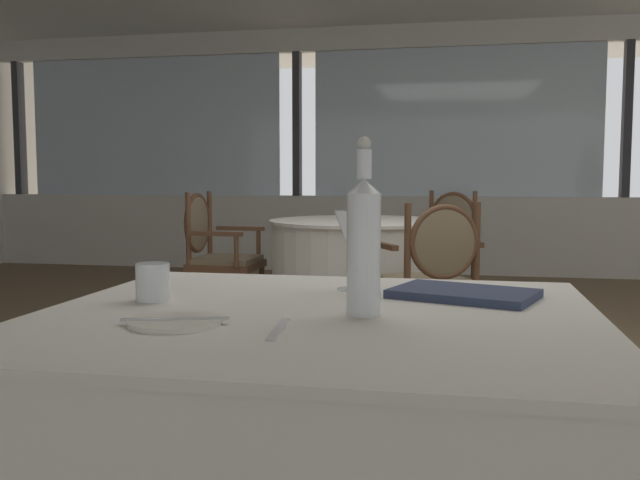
% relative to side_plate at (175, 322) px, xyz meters
% --- Properties ---
extents(ground_plane, '(15.49, 15.49, 0.00)m').
position_rel_side_plate_xyz_m(ground_plane, '(0.49, 1.99, -0.77)').
color(ground_plane, '#756047').
extents(window_wall_far, '(11.04, 0.14, 2.70)m').
position_rel_side_plate_xyz_m(window_wall_far, '(0.49, 6.46, 0.31)').
color(window_wall_far, silver).
rests_on(window_wall_far, ground_plane).
extents(side_plate, '(0.18, 0.18, 0.01)m').
position_rel_side_plate_xyz_m(side_plate, '(0.00, 0.00, 0.00)').
color(side_plate, silver).
rests_on(side_plate, foreground_table).
extents(butter_knife, '(0.21, 0.07, 0.00)m').
position_rel_side_plate_xyz_m(butter_knife, '(0.00, -0.00, 0.01)').
color(butter_knife, silver).
rests_on(butter_knife, foreground_table).
extents(dinner_fork, '(0.03, 0.18, 0.00)m').
position_rel_side_plate_xyz_m(dinner_fork, '(0.21, -0.01, -0.00)').
color(dinner_fork, silver).
rests_on(dinner_fork, foreground_table).
extents(water_bottle, '(0.07, 0.07, 0.37)m').
position_rel_side_plate_xyz_m(water_bottle, '(0.35, 0.16, 0.15)').
color(water_bottle, white).
rests_on(water_bottle, foreground_table).
extents(wine_glass, '(0.08, 0.08, 0.20)m').
position_rel_side_plate_xyz_m(wine_glass, '(0.27, 0.48, 0.14)').
color(wine_glass, white).
rests_on(wine_glass, foreground_table).
extents(water_tumbler, '(0.08, 0.08, 0.09)m').
position_rel_side_plate_xyz_m(water_tumbler, '(-0.16, 0.24, 0.04)').
color(water_tumbler, white).
rests_on(water_tumbler, foreground_table).
extents(menu_book, '(0.38, 0.30, 0.02)m').
position_rel_side_plate_xyz_m(menu_book, '(0.56, 0.42, 0.01)').
color(menu_book, '#2D3856').
rests_on(menu_book, foreground_table).
extents(background_table_0, '(1.25, 1.25, 0.77)m').
position_rel_side_plate_xyz_m(background_table_0, '(-0.10, 3.41, -0.39)').
color(background_table_0, silver).
rests_on(background_table_0, ground_plane).
extents(dining_chair_0_0, '(0.65, 0.63, 0.93)m').
position_rel_side_plate_xyz_m(dining_chair_0_0, '(0.41, 2.50, -0.22)').
color(dining_chair_0_0, brown).
rests_on(dining_chair_0_0, ground_plane).
extents(dining_chair_0_1, '(0.65, 0.63, 0.95)m').
position_rel_side_plate_xyz_m(dining_chair_0_1, '(0.44, 4.31, -0.22)').
color(dining_chair_0_1, brown).
rests_on(dining_chair_0_1, ground_plane).
extents(dining_chair_0_2, '(0.48, 0.54, 0.96)m').
position_rel_side_plate_xyz_m(dining_chair_0_2, '(-1.15, 3.43, -0.22)').
color(dining_chair_0_2, brown).
rests_on(dining_chair_0_2, ground_plane).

